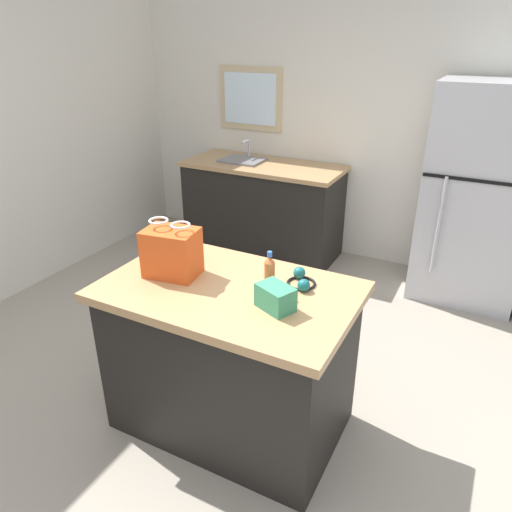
{
  "coord_description": "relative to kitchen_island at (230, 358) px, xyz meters",
  "views": [
    {
      "loc": [
        0.95,
        -1.76,
        2.06
      ],
      "look_at": [
        -0.16,
        0.36,
        0.93
      ],
      "focal_mm": 33.97,
      "sensor_mm": 36.0,
      "label": 1
    }
  ],
  "objects": [
    {
      "name": "refrigerator",
      "position": [
        0.98,
        2.2,
        0.42
      ],
      "size": [
        0.8,
        0.67,
        1.73
      ],
      "color": "#B7B7BC",
      "rests_on": "ground"
    },
    {
      "name": "back_wall",
      "position": [
        0.13,
        2.59,
        0.91
      ],
      "size": [
        5.19,
        0.13,
        2.7
      ],
      "color": "silver",
      "rests_on": "ground"
    },
    {
      "name": "shopping_bag",
      "position": [
        -0.33,
        -0.01,
        0.56
      ],
      "size": [
        0.3,
        0.23,
        0.3
      ],
      "color": "#DB511E",
      "rests_on": "kitchen_island"
    },
    {
      "name": "sink_counter",
      "position": [
        -0.92,
        2.21,
        0.02
      ],
      "size": [
        1.52,
        0.66,
        1.09
      ],
      "color": "black",
      "rests_on": "ground"
    },
    {
      "name": "bottle",
      "position": [
        0.2,
        0.06,
        0.53
      ],
      "size": [
        0.05,
        0.05,
        0.22
      ],
      "color": "#C66633",
      "rests_on": "kitchen_island"
    },
    {
      "name": "small_box",
      "position": [
        0.3,
        -0.07,
        0.49
      ],
      "size": [
        0.21,
        0.18,
        0.12
      ],
      "primitive_type": "cube",
      "rotation": [
        0.0,
        0.0,
        -0.41
      ],
      "color": "#388E66",
      "rests_on": "kitchen_island"
    },
    {
      "name": "kitchen_island",
      "position": [
        0.0,
        0.0,
        0.0
      ],
      "size": [
        1.28,
        0.81,
        0.88
      ],
      "color": "black",
      "rests_on": "ground"
    },
    {
      "name": "ground",
      "position": [
        0.16,
        -0.06,
        -0.44
      ],
      "size": [
        6.38,
        6.38,
        0.0
      ],
      "primitive_type": "plane",
      "color": "#9E9384"
    },
    {
      "name": "ear_defenders",
      "position": [
        0.31,
        0.2,
        0.46
      ],
      "size": [
        0.21,
        0.21,
        0.06
      ],
      "color": "black",
      "rests_on": "kitchen_island"
    }
  ]
}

